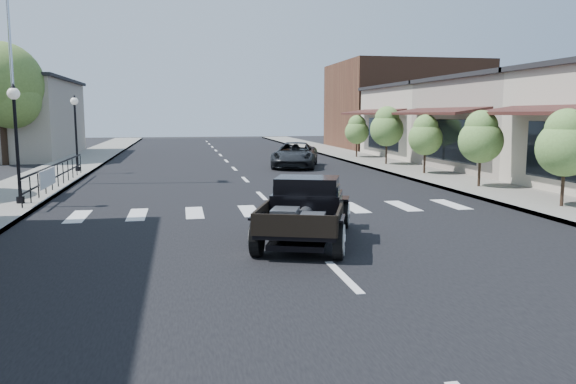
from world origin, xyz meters
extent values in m
plane|color=black|center=(0.00, 0.00, 0.00)|extent=(120.00, 120.00, 0.00)
cube|color=black|center=(0.00, 15.00, 0.01)|extent=(14.00, 80.00, 0.02)
cube|color=gray|center=(-8.50, 15.00, 0.07)|extent=(3.00, 80.00, 0.15)
cube|color=gray|center=(8.50, 15.00, 0.07)|extent=(3.00, 80.00, 0.15)
cube|color=gray|center=(15.00, 13.00, 2.25)|extent=(10.00, 9.00, 4.50)
cube|color=beige|center=(15.00, 22.00, 2.25)|extent=(10.00, 9.00, 4.50)
cube|color=brown|center=(15.50, 32.00, 3.50)|extent=(11.00, 10.00, 7.00)
cylinder|color=silver|center=(-9.20, 12.00, 6.22)|extent=(0.12, 0.12, 12.15)
imported|color=black|center=(3.28, 17.17, 0.67)|extent=(3.48, 5.25, 1.34)
camera|label=1|loc=(-2.77, -12.20, 2.85)|focal=35.00mm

